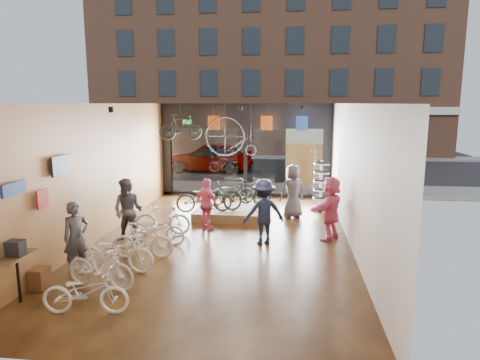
% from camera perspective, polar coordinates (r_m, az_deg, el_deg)
% --- Properties ---
extents(ground_plane, '(7.00, 12.00, 0.04)m').
position_cam_1_polar(ground_plane, '(12.20, -2.31, -8.09)').
color(ground_plane, black).
rests_on(ground_plane, ground).
extents(ceiling, '(7.00, 12.00, 0.04)m').
position_cam_1_polar(ceiling, '(11.58, -2.44, 10.26)').
color(ceiling, black).
rests_on(ceiling, ground).
extents(wall_left, '(0.04, 12.00, 3.80)m').
position_cam_1_polar(wall_left, '(12.77, -18.16, 1.10)').
color(wall_left, '#A87637').
rests_on(wall_left, ground).
extents(wall_right, '(0.04, 12.00, 3.80)m').
position_cam_1_polar(wall_right, '(11.71, 14.90, 0.48)').
color(wall_right, beige).
rests_on(wall_right, ground).
extents(wall_back, '(7.00, 0.04, 3.80)m').
position_cam_1_polar(wall_back, '(6.03, -11.60, -8.47)').
color(wall_back, beige).
rests_on(wall_back, ground).
extents(storefront, '(7.00, 0.26, 3.80)m').
position_cam_1_polar(storefront, '(17.63, 0.73, 4.00)').
color(storefront, black).
rests_on(storefront, ground).
extents(exit_sign, '(0.35, 0.06, 0.18)m').
position_cam_1_polar(exit_sign, '(17.84, -7.06, 7.70)').
color(exit_sign, '#198C26').
rests_on(exit_sign, storefront).
extents(street_road, '(30.00, 18.00, 0.02)m').
position_cam_1_polar(street_road, '(26.77, 2.77, 2.00)').
color(street_road, black).
rests_on(street_road, ground).
extents(sidewalk_near, '(30.00, 2.40, 0.12)m').
position_cam_1_polar(sidewalk_near, '(19.09, 1.10, -1.11)').
color(sidewalk_near, slate).
rests_on(sidewalk_near, ground).
extents(sidewalk_far, '(30.00, 2.00, 0.12)m').
position_cam_1_polar(sidewalk_far, '(30.72, 3.30, 3.19)').
color(sidewalk_far, slate).
rests_on(sidewalk_far, ground).
extents(opposite_building, '(26.00, 5.00, 14.00)m').
position_cam_1_polar(opposite_building, '(33.14, 3.71, 15.72)').
color(opposite_building, brown).
rests_on(opposite_building, ground).
extents(street_car, '(4.82, 1.94, 1.64)m').
position_cam_1_polar(street_car, '(24.05, -4.09, 3.05)').
color(street_car, gray).
rests_on(street_car, street_road).
extents(box_truck, '(2.29, 6.87, 2.71)m').
position_cam_1_polar(box_truck, '(22.58, 9.06, 3.84)').
color(box_truck, silver).
rests_on(box_truck, street_road).
extents(floor_bike_0, '(1.63, 0.73, 0.83)m').
position_cam_1_polar(floor_bike_0, '(8.54, -19.90, -13.86)').
color(floor_bike_0, beige).
rests_on(floor_bike_0, ground_plane).
extents(floor_bike_1, '(1.65, 0.76, 0.96)m').
position_cam_1_polar(floor_bike_1, '(9.47, -18.14, -10.92)').
color(floor_bike_1, beige).
rests_on(floor_bike_1, ground_plane).
extents(floor_bike_2, '(1.81, 0.66, 0.95)m').
position_cam_1_polar(floor_bike_2, '(10.23, -16.31, -9.24)').
color(floor_bike_2, beige).
rests_on(floor_bike_2, ground_plane).
extents(floor_bike_3, '(1.57, 0.58, 0.92)m').
position_cam_1_polar(floor_bike_3, '(10.94, -12.88, -7.88)').
color(floor_bike_3, beige).
rests_on(floor_bike_3, ground_plane).
extents(floor_bike_4, '(1.71, 0.85, 0.86)m').
position_cam_1_polar(floor_bike_4, '(11.99, -10.97, -6.36)').
color(floor_bike_4, beige).
rests_on(floor_bike_4, ground_plane).
extents(floor_bike_5, '(1.66, 0.59, 0.98)m').
position_cam_1_polar(floor_bike_5, '(12.73, -10.28, -5.08)').
color(floor_bike_5, beige).
rests_on(floor_bike_5, ground_plane).
extents(display_platform, '(2.40, 1.80, 0.30)m').
position_cam_1_polar(display_platform, '(14.51, -1.15, -4.40)').
color(display_platform, '#4B3823').
rests_on(display_platform, ground_plane).
extents(display_bike_left, '(1.92, 1.07, 0.96)m').
position_cam_1_polar(display_bike_left, '(13.98, -4.79, -2.34)').
color(display_bike_left, black).
rests_on(display_bike_left, display_platform).
extents(display_bike_mid, '(1.78, 1.30, 1.06)m').
position_cam_1_polar(display_bike_mid, '(14.28, 1.03, -1.84)').
color(display_bike_mid, black).
rests_on(display_bike_mid, display_platform).
extents(display_bike_right, '(1.77, 1.31, 0.89)m').
position_cam_1_polar(display_bike_right, '(14.88, -1.18, -1.67)').
color(display_bike_right, black).
rests_on(display_bike_right, display_platform).
extents(customer_0, '(0.70, 0.71, 1.65)m').
position_cam_1_polar(customer_0, '(10.40, -20.98, -7.16)').
color(customer_0, '#3F3F44').
rests_on(customer_0, ground_plane).
extents(customer_1, '(0.94, 0.77, 1.79)m').
position_cam_1_polar(customer_1, '(12.16, -14.69, -3.99)').
color(customer_1, '#3F3F44').
rests_on(customer_1, ground_plane).
extents(customer_2, '(0.98, 0.87, 1.60)m').
position_cam_1_polar(customer_2, '(12.99, -4.43, -3.22)').
color(customer_2, '#CC4C72').
rests_on(customer_2, ground_plane).
extents(customer_3, '(1.31, 1.02, 1.79)m').
position_cam_1_polar(customer_3, '(11.65, 3.17, -4.28)').
color(customer_3, '#161C33').
rests_on(customer_3, ground_plane).
extents(customer_4, '(1.05, 0.91, 1.81)m').
position_cam_1_polar(customer_4, '(14.39, 7.05, -1.51)').
color(customer_4, '#3F3F44').
rests_on(customer_4, ground_plane).
extents(customer_5, '(1.27, 1.72, 1.80)m').
position_cam_1_polar(customer_5, '(12.31, 11.98, -3.68)').
color(customer_5, '#CC4C72').
rests_on(customer_5, ground_plane).
extents(sunglasses_rack, '(0.55, 0.46, 1.81)m').
position_cam_1_polar(sunglasses_rack, '(15.50, 10.74, -0.76)').
color(sunglasses_rack, white).
rests_on(sunglasses_rack, ground_plane).
extents(wall_merch, '(0.40, 2.40, 2.60)m').
position_cam_1_polar(wall_merch, '(9.83, -25.80, -5.63)').
color(wall_merch, navy).
rests_on(wall_merch, wall_left).
extents(penny_farthing, '(1.90, 0.06, 1.52)m').
position_cam_1_polar(penny_farthing, '(16.49, -0.92, 5.66)').
color(penny_farthing, black).
rests_on(penny_farthing, ceiling).
extents(hung_bike, '(1.64, 0.89, 0.95)m').
position_cam_1_polar(hung_bike, '(16.18, -7.93, 6.99)').
color(hung_bike, black).
rests_on(hung_bike, ceiling).
extents(jersey_left, '(0.45, 0.03, 0.55)m').
position_cam_1_polar(jersey_left, '(16.92, -3.56, 7.62)').
color(jersey_left, '#CC5919').
rests_on(jersey_left, ceiling).
extents(jersey_mid, '(0.45, 0.03, 0.55)m').
position_cam_1_polar(jersey_mid, '(16.67, 3.57, 7.58)').
color(jersey_mid, '#CC5919').
rests_on(jersey_mid, ceiling).
extents(jersey_right, '(0.45, 0.03, 0.55)m').
position_cam_1_polar(jersey_right, '(16.65, 8.25, 7.50)').
color(jersey_right, '#1E3F99').
rests_on(jersey_right, ceiling).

